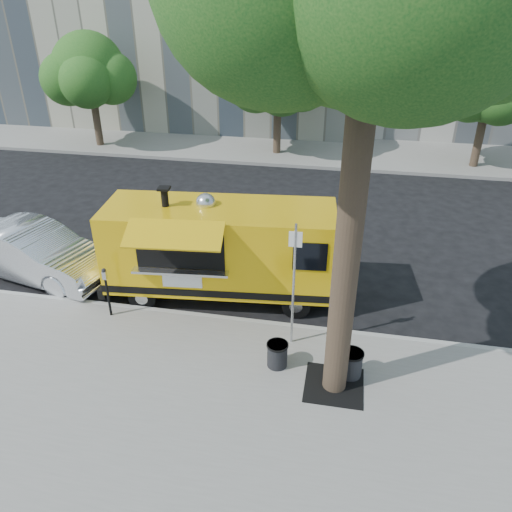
% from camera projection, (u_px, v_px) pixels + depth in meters
% --- Properties ---
extents(ground, '(120.00, 120.00, 0.00)m').
position_uv_depth(ground, '(240.00, 302.00, 13.18)').
color(ground, black).
rests_on(ground, ground).
extents(sidewalk, '(60.00, 6.00, 0.15)m').
position_uv_depth(sidewalk, '(196.00, 413.00, 9.71)').
color(sidewalk, gray).
rests_on(sidewalk, ground).
extents(curb, '(60.00, 0.14, 0.16)m').
position_uv_depth(curb, '(232.00, 321.00, 12.35)').
color(curb, '#999993').
rests_on(curb, ground).
extents(far_sidewalk, '(60.00, 5.00, 0.15)m').
position_uv_depth(far_sidewalk, '(299.00, 150.00, 24.74)').
color(far_sidewalk, gray).
rests_on(far_sidewalk, ground).
extents(tree_well, '(1.20, 1.20, 0.02)m').
position_uv_depth(tree_well, '(334.00, 385.00, 10.27)').
color(tree_well, black).
rests_on(tree_well, sidewalk).
extents(far_tree_a, '(3.42, 3.42, 5.36)m').
position_uv_depth(far_tree_a, '(89.00, 69.00, 23.57)').
color(far_tree_a, '#33261C').
rests_on(far_tree_a, far_sidewalk).
extents(far_tree_b, '(3.60, 3.60, 5.50)m').
position_uv_depth(far_tree_b, '(278.00, 72.00, 22.40)').
color(far_tree_b, '#33261C').
rests_on(far_tree_b, far_sidewalk).
extents(far_tree_c, '(3.24, 3.24, 5.21)m').
position_uv_depth(far_tree_c, '(491.00, 83.00, 20.71)').
color(far_tree_c, '#33261C').
rests_on(far_tree_c, far_sidewalk).
extents(sign_post, '(0.28, 0.06, 3.00)m').
position_uv_depth(sign_post, '(294.00, 279.00, 10.70)').
color(sign_post, silver).
rests_on(sign_post, sidewalk).
extents(parking_meter, '(0.11, 0.11, 1.33)m').
position_uv_depth(parking_meter, '(106.00, 286.00, 12.04)').
color(parking_meter, black).
rests_on(parking_meter, sidewalk).
extents(food_truck, '(6.29, 3.27, 3.01)m').
position_uv_depth(food_truck, '(219.00, 249.00, 12.82)').
color(food_truck, '#E9B30C').
rests_on(food_truck, ground).
extents(sedan, '(4.91, 2.62, 1.54)m').
position_uv_depth(sedan, '(35.00, 252.00, 14.01)').
color(sedan, silver).
rests_on(sedan, ground).
extents(trash_bin_left, '(0.47, 0.47, 0.57)m').
position_uv_depth(trash_bin_left, '(277.00, 354.00, 10.67)').
color(trash_bin_left, black).
rests_on(trash_bin_left, sidewalk).
extents(trash_bin_right, '(0.50, 0.50, 0.60)m').
position_uv_depth(trash_bin_right, '(351.00, 363.00, 10.39)').
color(trash_bin_right, black).
rests_on(trash_bin_right, sidewalk).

